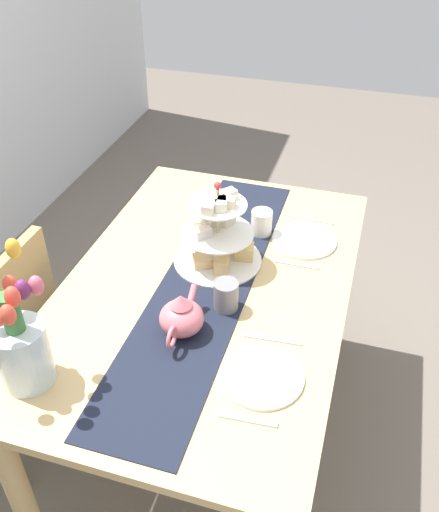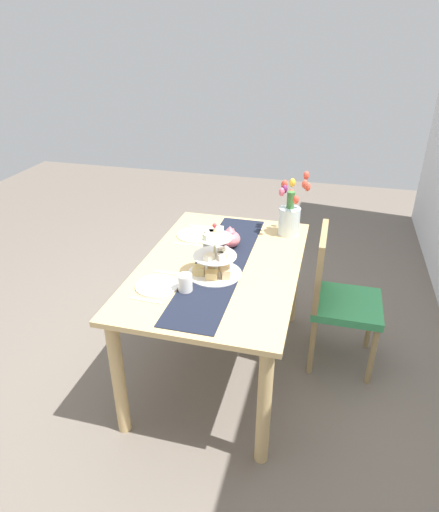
{
  "view_description": "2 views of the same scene",
  "coord_description": "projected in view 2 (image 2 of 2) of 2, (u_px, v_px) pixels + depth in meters",
  "views": [
    {
      "loc": [
        -1.33,
        -0.45,
        1.93
      ],
      "look_at": [
        0.07,
        -0.02,
        0.83
      ],
      "focal_mm": 39.44,
      "sensor_mm": 36.0,
      "label": 1
    },
    {
      "loc": [
        2.2,
        0.57,
        2.0
      ],
      "look_at": [
        0.01,
        -0.0,
        0.81
      ],
      "focal_mm": 31.28,
      "sensor_mm": 36.0,
      "label": 2
    }
  ],
  "objects": [
    {
      "name": "table_runner",
      "position": [
        220.0,
        263.0,
        2.59
      ],
      "size": [
        1.34,
        0.29,
        0.0
      ],
      "primitive_type": "cube",
      "color": "black",
      "rests_on": "dining_table"
    },
    {
      "name": "chair_left",
      "position": [
        336.0,
        294.0,
        2.78
      ],
      "size": [
        0.42,
        0.42,
        0.91
      ],
      "color": "#9C8254",
      "rests_on": "ground_plane"
    },
    {
      "name": "dining_table",
      "position": [
        220.0,
        281.0,
        2.64
      ],
      "size": [
        1.41,
        0.9,
        0.76
      ],
      "color": "tan",
      "rests_on": "ground_plane"
    },
    {
      "name": "mug_grey",
      "position": [
        209.0,
        247.0,
        2.66
      ],
      "size": [
        0.08,
        0.08,
        0.09
      ],
      "primitive_type": "cylinder",
      "color": "slate",
      "rests_on": "table_runner"
    },
    {
      "name": "fork_left",
      "position": [
        201.0,
        227.0,
        3.05
      ],
      "size": [
        0.03,
        0.15,
        0.01
      ],
      "primitive_type": "cube",
      "rotation": [
        0.0,
        0.0,
        0.07
      ],
      "color": "silver",
      "rests_on": "dining_table"
    },
    {
      "name": "dinner_plate_right",
      "position": [
        157.0,
        286.0,
        2.36
      ],
      "size": [
        0.23,
        0.23,
        0.01
      ],
      "primitive_type": "cylinder",
      "color": "white",
      "rests_on": "dining_table"
    },
    {
      "name": "ground_plane",
      "position": [
        220.0,
        365.0,
        2.94
      ],
      "size": [
        8.0,
        8.0,
        0.0
      ],
      "primitive_type": "plane",
      "color": "#6B6056"
    },
    {
      "name": "dinner_plate_left",
      "position": [
        194.0,
        235.0,
        2.92
      ],
      "size": [
        0.23,
        0.23,
        0.01
      ],
      "primitive_type": "cylinder",
      "color": "white",
      "rests_on": "dining_table"
    },
    {
      "name": "tiered_cake_stand",
      "position": [
        214.0,
        259.0,
        2.43
      ],
      "size": [
        0.3,
        0.3,
        0.3
      ],
      "color": "beige",
      "rests_on": "table_runner"
    },
    {
      "name": "fork_right",
      "position": [
        167.0,
        273.0,
        2.49
      ],
      "size": [
        0.02,
        0.15,
        0.01
      ],
      "primitive_type": "cube",
      "rotation": [
        0.0,
        0.0,
        0.01
      ],
      "color": "silver",
      "rests_on": "dining_table"
    },
    {
      "name": "knife_right",
      "position": [
        146.0,
        301.0,
        2.24
      ],
      "size": [
        0.02,
        0.17,
        0.01
      ],
      "primitive_type": "cube",
      "rotation": [
        0.0,
        0.0,
        -0.05
      ],
      "color": "silver",
      "rests_on": "dining_table"
    },
    {
      "name": "teapot",
      "position": [
        230.0,
        238.0,
        2.76
      ],
      "size": [
        0.24,
        0.13,
        0.14
      ],
      "color": "#D66B75",
      "rests_on": "table_runner"
    },
    {
      "name": "tulip_vase",
      "position": [
        290.0,
        215.0,
        2.89
      ],
      "size": [
        0.19,
        0.19,
        0.41
      ],
      "color": "silver",
      "rests_on": "dining_table"
    },
    {
      "name": "mug_white_text",
      "position": [
        185.0,
        283.0,
        2.3
      ],
      "size": [
        0.08,
        0.08,
        0.09
      ],
      "primitive_type": "cylinder",
      "color": "white",
      "rests_on": "dining_table"
    },
    {
      "name": "knife_left",
      "position": [
        188.0,
        245.0,
        2.8
      ],
      "size": [
        0.03,
        0.17,
        0.01
      ],
      "primitive_type": "cube",
      "rotation": [
        0.0,
        0.0,
        0.08
      ],
      "color": "silver",
      "rests_on": "dining_table"
    }
  ]
}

